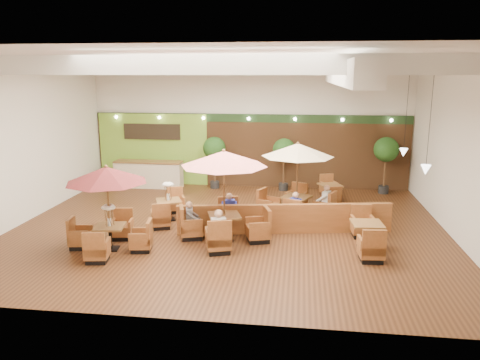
% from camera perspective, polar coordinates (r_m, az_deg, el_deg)
% --- Properties ---
extents(room, '(14.04, 14.00, 5.52)m').
position_cam_1_polar(room, '(15.93, 0.15, 8.07)').
color(room, '#381E0F').
rests_on(room, ground).
extents(service_counter, '(3.00, 0.75, 1.18)m').
position_cam_1_polar(service_counter, '(21.18, -11.07, 0.69)').
color(service_counter, beige).
rests_on(service_counter, ground).
extents(booth_divider, '(6.74, 1.37, 0.94)m').
position_cam_1_polar(booth_divider, '(14.91, 5.49, -4.72)').
color(booth_divider, brown).
rests_on(booth_divider, ground).
extents(table_0, '(2.50, 2.50, 2.49)m').
position_cam_1_polar(table_0, '(13.65, -15.84, -1.48)').
color(table_0, brown).
rests_on(table_0, ground).
extents(table_1, '(2.90, 2.90, 2.81)m').
position_cam_1_polar(table_1, '(13.86, -1.97, 0.08)').
color(table_1, brown).
rests_on(table_1, ground).
extents(table_2, '(2.82, 2.82, 2.69)m').
position_cam_1_polar(table_2, '(16.22, 7.01, 1.63)').
color(table_2, brown).
rests_on(table_2, ground).
extents(table_3, '(1.04, 2.56, 1.49)m').
position_cam_1_polar(table_3, '(16.34, -8.70, -3.17)').
color(table_3, brown).
rests_on(table_3, ground).
extents(table_4, '(0.94, 2.62, 0.97)m').
position_cam_1_polar(table_4, '(14.11, 15.16, -6.59)').
color(table_4, brown).
rests_on(table_4, ground).
extents(table_5, '(1.03, 2.55, 0.90)m').
position_cam_1_polar(table_5, '(18.75, 10.88, -1.63)').
color(table_5, brown).
rests_on(table_5, ground).
extents(topiary_0, '(0.98, 0.98, 2.28)m').
position_cam_1_polar(topiary_0, '(20.43, -3.14, 3.65)').
color(topiary_0, black).
rests_on(topiary_0, ground).
extents(topiary_1, '(0.98, 0.98, 2.27)m').
position_cam_1_polar(topiary_1, '(20.11, 5.40, 3.44)').
color(topiary_1, black).
rests_on(topiary_1, ground).
extents(topiary_2, '(1.03, 1.03, 2.40)m').
position_cam_1_polar(topiary_2, '(20.39, 17.39, 3.31)').
color(topiary_2, black).
rests_on(topiary_2, ground).
extents(diner_0, '(0.45, 0.41, 0.82)m').
position_cam_1_polar(diner_0, '(13.18, -2.66, -5.70)').
color(diner_0, white).
rests_on(diner_0, ground).
extents(diner_1, '(0.39, 0.34, 0.74)m').
position_cam_1_polar(diner_1, '(15.13, -1.30, -3.35)').
color(diner_1, '#2734AB').
rests_on(diner_1, ground).
extents(diner_2, '(0.34, 0.39, 0.72)m').
position_cam_1_polar(diner_2, '(14.36, -5.99, -4.36)').
color(diner_2, slate).
rests_on(diner_2, ground).
extents(diner_3, '(0.41, 0.40, 0.72)m').
position_cam_1_polar(diner_3, '(15.51, 6.86, -3.06)').
color(diner_3, '#2734AB').
rests_on(diner_3, ground).
extents(diner_4, '(0.39, 0.42, 0.76)m').
position_cam_1_polar(diner_4, '(16.48, 10.33, -2.18)').
color(diner_4, white).
rests_on(diner_4, ground).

